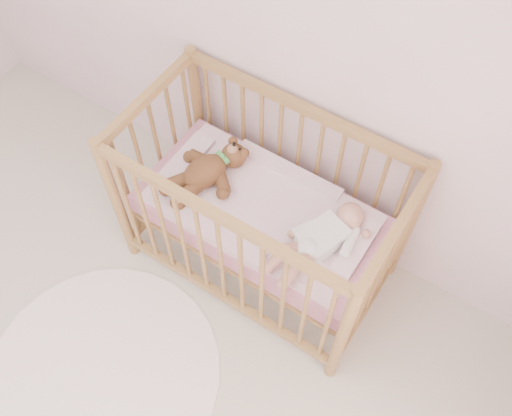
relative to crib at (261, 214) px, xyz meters
The scene contains 7 objects.
wall_back 1.01m from the crib, 132.57° to the left, with size 4.00×0.02×2.70m, color silver.
crib is the anchor object (origin of this frame).
mattress 0.01m from the crib, ahead, with size 1.22×0.62×0.13m, color pink.
blanket 0.06m from the crib, ahead, with size 1.10×0.58×0.06m, color #F4A8BE, non-canonical shape.
baby 0.38m from the crib, ahead, with size 0.29×0.60×0.14m, color white, non-canonical shape.
teddy_bear 0.35m from the crib, behind, with size 0.36×0.52×0.14m, color brown, non-canonical shape.
rug 1.16m from the crib, 107.68° to the right, with size 1.21×1.21×0.01m, color silver.
Camera 1 is at (1.18, 0.30, 2.93)m, focal length 40.00 mm.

